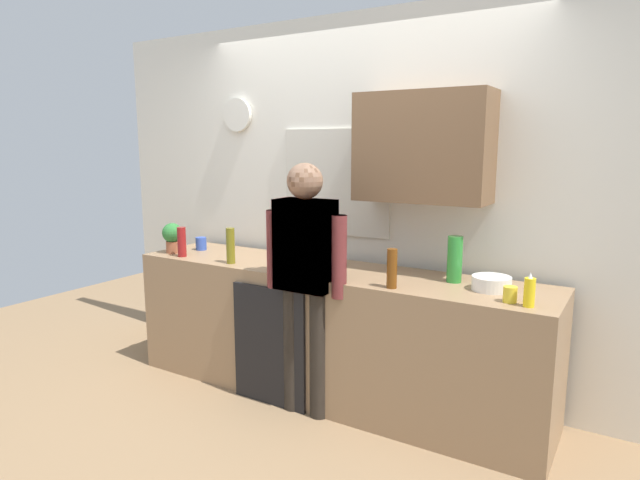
# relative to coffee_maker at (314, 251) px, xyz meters

# --- Properties ---
(ground_plane) EXTENTS (8.00, 8.00, 0.00)m
(ground_plane) POSITION_rel_coffee_maker_xyz_m (0.02, -0.13, -1.04)
(ground_plane) COLOR #8C6D4C
(kitchen_counter) EXTENTS (2.91, 0.64, 0.89)m
(kitchen_counter) POSITION_rel_coffee_maker_xyz_m (0.02, 0.17, -0.59)
(kitchen_counter) COLOR #937251
(kitchen_counter) RESTS_ON ground_plane
(dishwasher_panel) EXTENTS (0.56, 0.02, 0.80)m
(dishwasher_panel) POSITION_rel_coffee_maker_xyz_m (-0.25, -0.16, -0.64)
(dishwasher_panel) COLOR black
(dishwasher_panel) RESTS_ON ground_plane
(back_wall_assembly) EXTENTS (4.51, 0.42, 2.60)m
(back_wall_assembly) POSITION_rel_coffee_maker_xyz_m (0.09, 0.57, 0.32)
(back_wall_assembly) COLOR silver
(back_wall_assembly) RESTS_ON ground_plane
(coffee_maker) EXTENTS (0.20, 0.20, 0.33)m
(coffee_maker) POSITION_rel_coffee_maker_xyz_m (0.00, 0.00, 0.00)
(coffee_maker) COLOR black
(coffee_maker) RESTS_ON kitchen_counter
(bottle_red_vinegar) EXTENTS (0.06, 0.06, 0.22)m
(bottle_red_vinegar) POSITION_rel_coffee_maker_xyz_m (-1.12, -0.05, -0.04)
(bottle_red_vinegar) COLOR maroon
(bottle_red_vinegar) RESTS_ON kitchen_counter
(bottle_amber_beer) EXTENTS (0.06, 0.06, 0.23)m
(bottle_amber_beer) POSITION_rel_coffee_maker_xyz_m (0.57, -0.06, -0.03)
(bottle_amber_beer) COLOR brown
(bottle_amber_beer) RESTS_ON kitchen_counter
(bottle_clear_soda) EXTENTS (0.09, 0.09, 0.28)m
(bottle_clear_soda) POSITION_rel_coffee_maker_xyz_m (0.83, 0.26, -0.01)
(bottle_clear_soda) COLOR #2D8C33
(bottle_clear_soda) RESTS_ON kitchen_counter
(bottle_olive_oil) EXTENTS (0.06, 0.06, 0.25)m
(bottle_olive_oil) POSITION_rel_coffee_maker_xyz_m (-0.66, -0.04, -0.02)
(bottle_olive_oil) COLOR olive
(bottle_olive_oil) RESTS_ON kitchen_counter
(cup_blue_mug) EXTENTS (0.08, 0.08, 0.10)m
(cup_blue_mug) POSITION_rel_coffee_maker_xyz_m (-1.18, 0.22, -0.10)
(cup_blue_mug) COLOR #3351B2
(cup_blue_mug) RESTS_ON kitchen_counter
(cup_terracotta_mug) EXTENTS (0.08, 0.08, 0.09)m
(cup_terracotta_mug) POSITION_rel_coffee_maker_xyz_m (-0.02, 0.31, -0.10)
(cup_terracotta_mug) COLOR #B26647
(cup_terracotta_mug) RESTS_ON kitchen_counter
(cup_yellow_cup) EXTENTS (0.07, 0.07, 0.08)m
(cup_yellow_cup) POSITION_rel_coffee_maker_xyz_m (1.22, -0.00, -0.10)
(cup_yellow_cup) COLOR yellow
(cup_yellow_cup) RESTS_ON kitchen_counter
(mixing_bowl) EXTENTS (0.22, 0.22, 0.08)m
(mixing_bowl) POSITION_rel_coffee_maker_xyz_m (1.07, 0.19, -0.11)
(mixing_bowl) COLOR white
(mixing_bowl) RESTS_ON kitchen_counter
(potted_plant) EXTENTS (0.15, 0.15, 0.23)m
(potted_plant) POSITION_rel_coffee_maker_xyz_m (-1.29, 0.02, -0.01)
(potted_plant) COLOR #9E5638
(potted_plant) RESTS_ON kitchen_counter
(dish_soap) EXTENTS (0.06, 0.06, 0.18)m
(dish_soap) POSITION_rel_coffee_maker_xyz_m (1.32, -0.04, -0.07)
(dish_soap) COLOR yellow
(dish_soap) RESTS_ON kitchen_counter
(person_at_sink) EXTENTS (0.57, 0.22, 1.60)m
(person_at_sink) POSITION_rel_coffee_maker_xyz_m (0.02, -0.13, -0.09)
(person_at_sink) COLOR black
(person_at_sink) RESTS_ON ground_plane
(person_guest) EXTENTS (0.57, 0.22, 1.60)m
(person_guest) POSITION_rel_coffee_maker_xyz_m (0.02, -0.13, -0.09)
(person_guest) COLOR brown
(person_guest) RESTS_ON ground_plane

